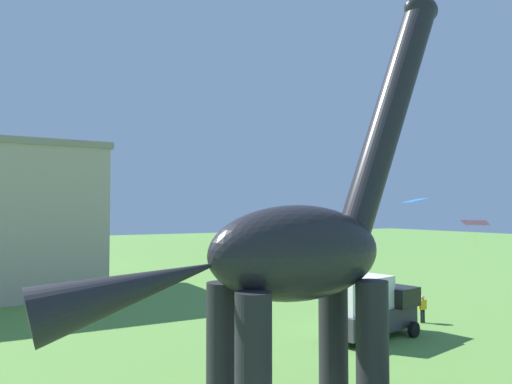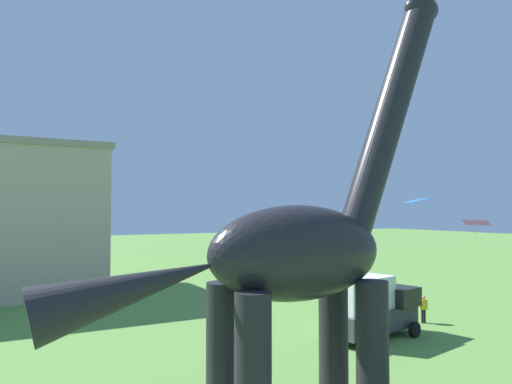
{
  "view_description": "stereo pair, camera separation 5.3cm",
  "coord_description": "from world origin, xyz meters",
  "px_view_note": "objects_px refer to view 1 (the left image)",
  "views": [
    {
      "loc": [
        -6.61,
        -7.92,
        6.66
      ],
      "look_at": [
        1.03,
        6.01,
        7.27
      ],
      "focal_mm": 33.3,
      "sensor_mm": 36.0,
      "label": 1
    },
    {
      "loc": [
        -6.57,
        -7.94,
        6.66
      ],
      "look_at": [
        1.03,
        6.01,
        7.27
      ],
      "focal_mm": 33.3,
      "sensor_mm": 36.0,
      "label": 2
    }
  ],
  "objects_px": {
    "dinosaur_sculpture": "(296,253)",
    "parked_box_truck": "(369,306)",
    "kite_high_right": "(475,223)",
    "person_near_flyer": "(422,306)",
    "kite_far_left": "(416,200)"
  },
  "relations": [
    {
      "from": "dinosaur_sculpture",
      "to": "person_near_flyer",
      "type": "relative_size",
      "value": 9.23
    },
    {
      "from": "dinosaur_sculpture",
      "to": "kite_high_right",
      "type": "xyz_separation_m",
      "value": [
        17.02,
        6.24,
        0.57
      ]
    },
    {
      "from": "dinosaur_sculpture",
      "to": "person_near_flyer",
      "type": "height_order",
      "value": "dinosaur_sculpture"
    },
    {
      "from": "parked_box_truck",
      "to": "person_near_flyer",
      "type": "height_order",
      "value": "parked_box_truck"
    },
    {
      "from": "kite_high_right",
      "to": "parked_box_truck",
      "type": "bearing_deg",
      "value": 176.9
    },
    {
      "from": "kite_far_left",
      "to": "dinosaur_sculpture",
      "type": "bearing_deg",
      "value": -151.75
    },
    {
      "from": "person_near_flyer",
      "to": "parked_box_truck",
      "type": "bearing_deg",
      "value": -109.09
    },
    {
      "from": "parked_box_truck",
      "to": "kite_high_right",
      "type": "height_order",
      "value": "kite_high_right"
    },
    {
      "from": "dinosaur_sculpture",
      "to": "parked_box_truck",
      "type": "height_order",
      "value": "dinosaur_sculpture"
    },
    {
      "from": "dinosaur_sculpture",
      "to": "parked_box_truck",
      "type": "bearing_deg",
      "value": 35.9
    },
    {
      "from": "dinosaur_sculpture",
      "to": "parked_box_truck",
      "type": "distance_m",
      "value": 11.78
    },
    {
      "from": "kite_far_left",
      "to": "kite_high_right",
      "type": "relative_size",
      "value": 0.95
    },
    {
      "from": "dinosaur_sculpture",
      "to": "person_near_flyer",
      "type": "xyz_separation_m",
      "value": [
        14.01,
        7.65,
        -4.36
      ]
    },
    {
      "from": "dinosaur_sculpture",
      "to": "kite_high_right",
      "type": "bearing_deg",
      "value": 19.42
    },
    {
      "from": "kite_high_right",
      "to": "person_near_flyer",
      "type": "bearing_deg",
      "value": 154.99
    }
  ]
}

